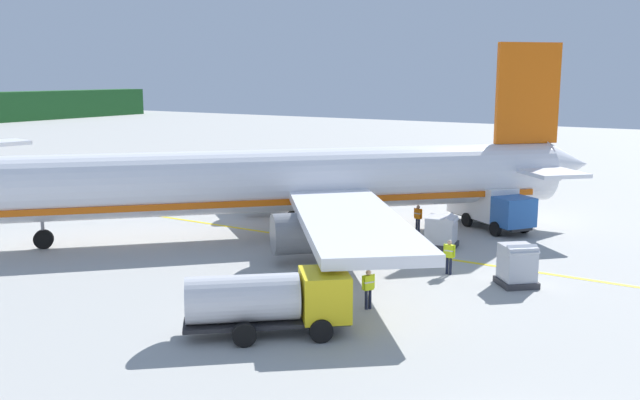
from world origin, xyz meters
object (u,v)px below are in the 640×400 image
service_truck_fuel (271,299)px  cargo_container_far (517,265)px  service_truck_baggage (489,204)px  cargo_container_near (442,232)px  crew_marshaller (418,216)px  crew_loader_right (368,286)px  airliner_foreground (287,182)px  crew_loader_left (449,254)px

service_truck_fuel → cargo_container_far: bearing=-28.9°
service_truck_baggage → cargo_container_near: 6.68m
cargo_container_near → cargo_container_far: 7.70m
crew_marshaller → crew_loader_right: 15.28m
cargo_container_far → crew_loader_right: size_ratio=1.35×
cargo_container_far → crew_loader_right: 8.00m
service_truck_fuel → crew_loader_right: size_ratio=3.48×
airliner_foreground → cargo_container_near: airliner_foreground is taller
crew_loader_left → cargo_container_far: bearing=-91.4°
service_truck_fuel → airliner_foreground: bearing=32.5°
airliner_foreground → crew_loader_left: size_ratio=18.35×
crew_loader_right → crew_loader_left: bearing=-8.1°
service_truck_fuel → crew_loader_left: size_ratio=3.42×
service_truck_fuel → crew_marshaller: bearing=7.4°
airliner_foreground → cargo_container_far: 15.48m
service_truck_fuel → crew_loader_left: bearing=-13.6°
crew_marshaller → cargo_container_near: bearing=-136.6°
cargo_container_near → crew_loader_left: 5.48m
crew_marshaller → service_truck_baggage: bearing=-43.0°
crew_marshaller → airliner_foreground: bearing=129.7°
cargo_container_near → crew_loader_right: size_ratio=1.20×
service_truck_fuel → crew_marshaller: service_truck_fuel is taller
crew_marshaller → service_truck_fuel: bearing=-172.6°
cargo_container_near → crew_loader_right: 11.77m
service_truck_fuel → crew_marshaller: 19.37m
airliner_foreground → crew_loader_left: 12.13m
crew_loader_left → crew_loader_right: 6.83m
crew_loader_right → cargo_container_near: bearing=7.1°
service_truck_baggage → crew_loader_left: service_truck_baggage is taller
airliner_foreground → crew_marshaller: 8.63m
cargo_container_near → cargo_container_far: cargo_container_far is taller
service_truck_fuel → cargo_container_near: size_ratio=2.89×
crew_loader_right → service_truck_baggage: bearing=2.8°
service_truck_fuel → cargo_container_far: 12.81m
service_truck_baggage → cargo_container_far: (-11.63, -5.28, -0.56)m
cargo_container_far → crew_loader_left: size_ratio=1.33×
cargo_container_near → cargo_container_far: (-5.01, -5.85, 0.08)m
cargo_container_near → crew_loader_left: (-4.92, -2.41, 0.13)m
service_truck_fuel → crew_loader_right: (4.54, -1.78, -0.38)m
cargo_container_far → crew_marshaller: 11.79m
cargo_container_near → service_truck_fuel: bearing=178.8°
service_truck_baggage → crew_marshaller: bearing=137.0°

